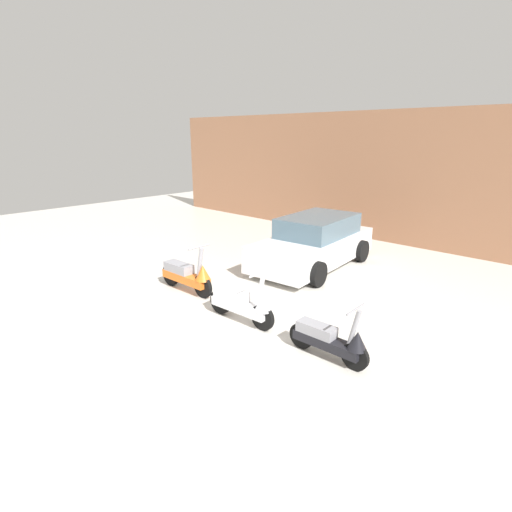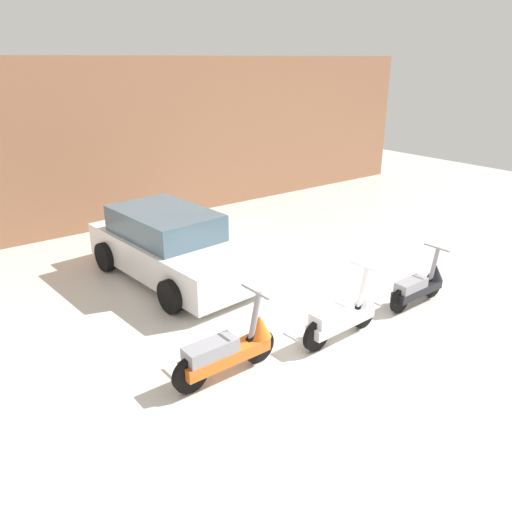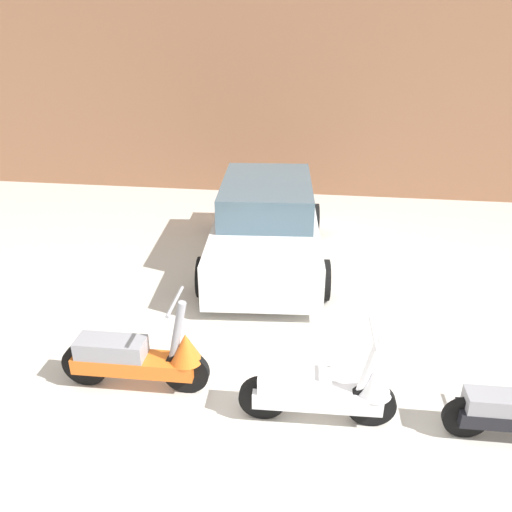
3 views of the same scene
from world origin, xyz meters
The scene contains 5 objects.
ground_plane centered at (0.00, 0.00, 0.00)m, with size 28.00×28.00×0.00m, color silver.
wall_back centered at (0.00, 7.93, 1.97)m, with size 19.60×0.12×3.95m, color #9E6B4C.
scooter_front_left centered at (-1.40, 1.04, 0.39)m, with size 1.57×0.56×1.09m.
scooter_front_right centered at (0.48, 0.81, 0.37)m, with size 1.50×0.54×1.04m.
car_rear_left centered at (-0.49, 4.35, 0.61)m, with size 2.06×3.88×1.28m.
Camera 3 is at (0.34, -2.95, 3.51)m, focal length 35.00 mm.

